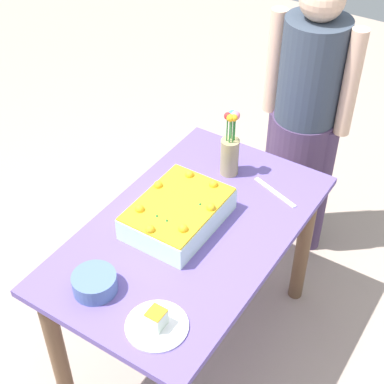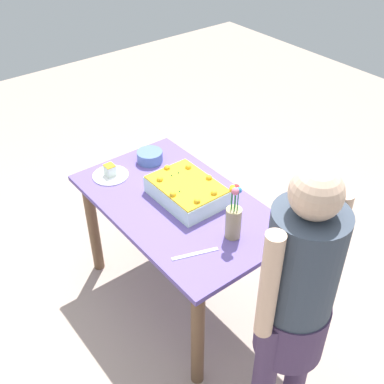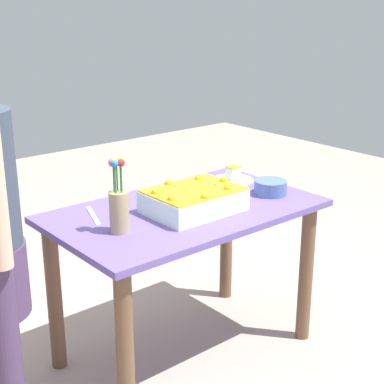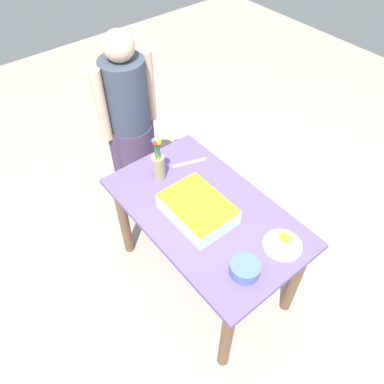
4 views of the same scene
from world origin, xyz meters
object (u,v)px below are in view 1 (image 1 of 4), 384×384
at_px(sheet_cake, 178,213).
at_px(serving_plate_with_slice, 157,323).
at_px(cake_knife, 275,192).
at_px(fruit_bowl, 95,283).
at_px(flower_vase, 230,151).
at_px(person_standing, 306,107).

distance_m(sheet_cake, serving_plate_with_slice, 0.51).
bearing_deg(cake_knife, serving_plate_with_slice, 108.41).
height_order(serving_plate_with_slice, fruit_bowl, serving_plate_with_slice).
relative_size(serving_plate_with_slice, flower_vase, 0.68).
bearing_deg(serving_plate_with_slice, fruit_bowl, -92.65).
height_order(sheet_cake, cake_knife, sheet_cake).
bearing_deg(person_standing, fruit_bowl, -7.60).
relative_size(sheet_cake, cake_knife, 1.73).
bearing_deg(cake_knife, flower_vase, 16.47).
xyz_separation_m(sheet_cake, person_standing, (-0.91, 0.13, 0.05)).
relative_size(sheet_cake, flower_vase, 1.31).
bearing_deg(person_standing, serving_plate_with_slice, 3.96).
height_order(serving_plate_with_slice, flower_vase, flower_vase).
distance_m(flower_vase, fruit_bowl, 0.84).
relative_size(cake_knife, flower_vase, 0.75).
height_order(cake_knife, person_standing, person_standing).
xyz_separation_m(cake_knife, flower_vase, (-0.01, -0.23, 0.12)).
distance_m(sheet_cake, fruit_bowl, 0.45).
bearing_deg(cake_knife, sheet_cake, 77.13).
xyz_separation_m(sheet_cake, flower_vase, (-0.39, 0.01, 0.06)).
height_order(fruit_bowl, person_standing, person_standing).
height_order(cake_knife, flower_vase, flower_vase).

